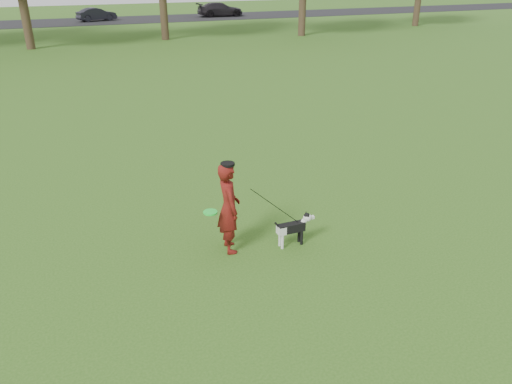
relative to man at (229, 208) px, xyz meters
name	(u,v)px	position (x,y,z in m)	size (l,w,h in m)	color
ground	(278,253)	(0.71, -0.42, -0.78)	(120.00, 120.00, 0.00)	#285116
road	(84,22)	(0.71, 39.58, -0.77)	(120.00, 7.00, 0.02)	black
man	(229,208)	(0.00, 0.00, 0.00)	(0.57, 0.37, 1.56)	#540E0C
dog	(294,226)	(1.07, -0.27, -0.43)	(0.76, 0.15, 0.58)	black
car_mid	(96,14)	(1.82, 39.58, -0.22)	(1.13, 3.24, 1.07)	black
car_right	(220,9)	(12.85, 39.58, -0.15)	(1.71, 4.22, 1.22)	black
man_held_items	(274,206)	(0.75, -0.16, -0.03)	(1.63, 0.38, 1.18)	#1CE035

